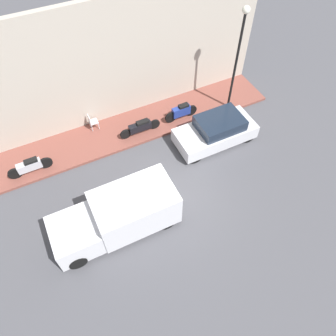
% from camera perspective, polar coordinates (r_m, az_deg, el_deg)
% --- Properties ---
extents(ground_plane, '(60.00, 60.00, 0.00)m').
position_cam_1_polar(ground_plane, '(14.13, 0.37, -5.79)').
color(ground_plane, '#47474C').
extents(sidewalk, '(2.35, 15.20, 0.13)m').
position_cam_1_polar(sidewalk, '(16.81, -6.83, 6.76)').
color(sidewalk, brown).
rests_on(sidewalk, ground_plane).
extents(building_facade, '(0.30, 15.20, 6.09)m').
position_cam_1_polar(building_facade, '(15.87, -9.76, 17.34)').
color(building_facade, '#B2A899').
rests_on(building_facade, ground_plane).
extents(parked_car, '(1.75, 3.88, 1.40)m').
position_cam_1_polar(parked_car, '(15.94, 8.38, 6.43)').
color(parked_car, silver).
rests_on(parked_car, ground_plane).
extents(delivery_van, '(1.93, 4.86, 1.79)m').
position_cam_1_polar(delivery_van, '(12.87, -8.84, -8.20)').
color(delivery_van, silver).
rests_on(delivery_van, ground_plane).
extents(motorcycle_black, '(0.30, 2.10, 0.75)m').
position_cam_1_polar(motorcycle_black, '(16.18, -4.85, 7.12)').
color(motorcycle_black, black).
rests_on(motorcycle_black, sidewalk).
extents(scooter_silver, '(0.30, 1.96, 0.80)m').
position_cam_1_polar(scooter_silver, '(15.73, -22.93, 0.29)').
color(scooter_silver, '#B7B7BF').
rests_on(scooter_silver, sidewalk).
extents(motorcycle_blue, '(0.30, 1.78, 0.87)m').
position_cam_1_polar(motorcycle_blue, '(16.85, 2.33, 9.79)').
color(motorcycle_blue, navy).
rests_on(motorcycle_blue, sidewalk).
extents(streetlamp, '(0.35, 0.35, 5.39)m').
position_cam_1_polar(streetlamp, '(16.02, 12.28, 19.93)').
color(streetlamp, black).
rests_on(streetlamp, sidewalk).
extents(cafe_chair, '(0.40, 0.40, 0.87)m').
position_cam_1_polar(cafe_chair, '(16.71, -13.11, 7.94)').
color(cafe_chair, silver).
rests_on(cafe_chair, sidewalk).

